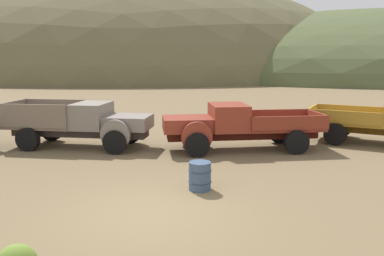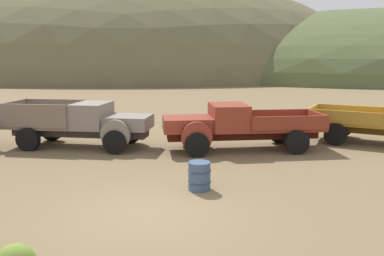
# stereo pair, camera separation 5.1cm
# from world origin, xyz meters

# --- Properties ---
(ground_plane) EXTENTS (300.00, 300.00, 0.00)m
(ground_plane) POSITION_xyz_m (0.00, 0.00, 0.00)
(ground_plane) COLOR brown
(hill_far_left) EXTENTS (103.34, 78.86, 40.49)m
(hill_far_left) POSITION_xyz_m (-29.37, 74.09, 0.00)
(hill_far_left) COLOR brown
(hill_far_left) RESTS_ON ground
(hill_center) EXTENTS (98.66, 77.01, 25.16)m
(hill_center) POSITION_xyz_m (22.95, 77.87, 0.00)
(hill_center) COLOR #4C5633
(hill_center) RESTS_ON ground
(truck_primer_gray) EXTENTS (6.10, 2.43, 1.91)m
(truck_primer_gray) POSITION_xyz_m (-4.56, 6.51, 1.01)
(truck_primer_gray) COLOR #3D322D
(truck_primer_gray) RESTS_ON ground
(truck_rust_red) EXTENTS (6.75, 3.76, 1.89)m
(truck_rust_red) POSITION_xyz_m (1.35, 7.07, 0.99)
(truck_rust_red) COLOR #42140D
(truck_rust_red) RESTS_ON ground
(oil_drum_foreground) EXTENTS (0.68, 0.68, 0.83)m
(oil_drum_foreground) POSITION_xyz_m (0.90, 1.94, 0.41)
(oil_drum_foreground) COLOR #384C6B
(oil_drum_foreground) RESTS_ON ground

